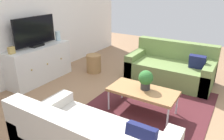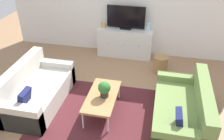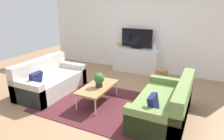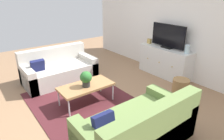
{
  "view_description": "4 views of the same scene",
  "coord_description": "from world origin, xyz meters",
  "px_view_note": "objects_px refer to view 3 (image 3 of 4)",
  "views": [
    {
      "loc": [
        -2.87,
        -1.27,
        1.94
      ],
      "look_at": [
        0.0,
        0.5,
        0.59
      ],
      "focal_mm": 34.57,
      "sensor_mm": 36.0,
      "label": 1
    },
    {
      "loc": [
        0.87,
        -3.52,
        3.14
      ],
      "look_at": [
        0.0,
        0.5,
        0.59
      ],
      "focal_mm": 38.84,
      "sensor_mm": 36.0,
      "label": 2
    },
    {
      "loc": [
        1.98,
        -3.59,
        2.14
      ],
      "look_at": [
        0.0,
        0.5,
        0.59
      ],
      "focal_mm": 32.41,
      "sensor_mm": 36.0,
      "label": 3
    },
    {
      "loc": [
        3.0,
        -1.79,
        2.13
      ],
      "look_at": [
        0.0,
        0.5,
        0.59
      ],
      "focal_mm": 31.46,
      "sensor_mm": 36.0,
      "label": 4
    }
  ],
  "objects_px": {
    "couch_left_side": "(49,81)",
    "couch_right_side": "(167,106)",
    "potted_plant": "(99,79)",
    "glass_vase": "(155,47)",
    "mantel_clock": "(119,45)",
    "flat_screen_tv": "(137,39)",
    "wicker_basket": "(161,77)",
    "coffee_table": "(98,87)",
    "tv_console": "(136,60)"
  },
  "relations": [
    {
      "from": "potted_plant",
      "to": "wicker_basket",
      "type": "height_order",
      "value": "potted_plant"
    },
    {
      "from": "mantel_clock",
      "to": "wicker_basket",
      "type": "height_order",
      "value": "mantel_clock"
    },
    {
      "from": "couch_right_side",
      "to": "tv_console",
      "type": "distance_m",
      "value": 2.79
    },
    {
      "from": "flat_screen_tv",
      "to": "wicker_basket",
      "type": "distance_m",
      "value": 1.47
    },
    {
      "from": "tv_console",
      "to": "mantel_clock",
      "type": "relative_size",
      "value": 10.91
    },
    {
      "from": "couch_right_side",
      "to": "coffee_table",
      "type": "relative_size",
      "value": 1.61
    },
    {
      "from": "mantel_clock",
      "to": "couch_left_side",
      "type": "bearing_deg",
      "value": -109.02
    },
    {
      "from": "wicker_basket",
      "to": "couch_left_side",
      "type": "bearing_deg",
      "value": -144.7
    },
    {
      "from": "couch_left_side",
      "to": "wicker_basket",
      "type": "xyz_separation_m",
      "value": [
        2.38,
        1.69,
        -0.06
      ]
    },
    {
      "from": "couch_left_side",
      "to": "potted_plant",
      "type": "distance_m",
      "value": 1.46
    },
    {
      "from": "mantel_clock",
      "to": "tv_console",
      "type": "bearing_deg",
      "value": -0.0
    },
    {
      "from": "couch_right_side",
      "to": "glass_vase",
      "type": "height_order",
      "value": "glass_vase"
    },
    {
      "from": "tv_console",
      "to": "wicker_basket",
      "type": "relative_size",
      "value": 3.38
    },
    {
      "from": "tv_console",
      "to": "glass_vase",
      "type": "distance_m",
      "value": 0.76
    },
    {
      "from": "coffee_table",
      "to": "mantel_clock",
      "type": "distance_m",
      "value": 2.48
    },
    {
      "from": "flat_screen_tv",
      "to": "mantel_clock",
      "type": "relative_size",
      "value": 7.46
    },
    {
      "from": "couch_left_side",
      "to": "couch_right_side",
      "type": "relative_size",
      "value": 1.0
    },
    {
      "from": "glass_vase",
      "to": "potted_plant",
      "type": "bearing_deg",
      "value": -103.32
    },
    {
      "from": "couch_left_side",
      "to": "coffee_table",
      "type": "relative_size",
      "value": 1.61
    },
    {
      "from": "tv_console",
      "to": "mantel_clock",
      "type": "height_order",
      "value": "mantel_clock"
    },
    {
      "from": "couch_left_side",
      "to": "flat_screen_tv",
      "type": "distance_m",
      "value": 2.89
    },
    {
      "from": "potted_plant",
      "to": "glass_vase",
      "type": "bearing_deg",
      "value": 76.68
    },
    {
      "from": "coffee_table",
      "to": "mantel_clock",
      "type": "height_order",
      "value": "mantel_clock"
    },
    {
      "from": "potted_plant",
      "to": "glass_vase",
      "type": "distance_m",
      "value": 2.48
    },
    {
      "from": "flat_screen_tv",
      "to": "glass_vase",
      "type": "relative_size",
      "value": 4.66
    },
    {
      "from": "coffee_table",
      "to": "potted_plant",
      "type": "distance_m",
      "value": 0.21
    },
    {
      "from": "potted_plant",
      "to": "glass_vase",
      "type": "xyz_separation_m",
      "value": [
        0.57,
        2.39,
        0.28
      ]
    },
    {
      "from": "flat_screen_tv",
      "to": "mantel_clock",
      "type": "bearing_deg",
      "value": -178.05
    },
    {
      "from": "coffee_table",
      "to": "glass_vase",
      "type": "xyz_separation_m",
      "value": [
        0.61,
        2.38,
        0.49
      ]
    },
    {
      "from": "coffee_table",
      "to": "wicker_basket",
      "type": "height_order",
      "value": "wicker_basket"
    },
    {
      "from": "mantel_clock",
      "to": "couch_right_side",
      "type": "bearing_deg",
      "value": -49.12
    },
    {
      "from": "flat_screen_tv",
      "to": "mantel_clock",
      "type": "distance_m",
      "value": 0.63
    },
    {
      "from": "couch_right_side",
      "to": "mantel_clock",
      "type": "xyz_separation_m",
      "value": [
        -2.06,
        2.37,
        0.55
      ]
    },
    {
      "from": "couch_left_side",
      "to": "flat_screen_tv",
      "type": "relative_size",
      "value": 1.76
    },
    {
      "from": "couch_right_side",
      "to": "tv_console",
      "type": "bearing_deg",
      "value": 121.7
    },
    {
      "from": "mantel_clock",
      "to": "flat_screen_tv",
      "type": "bearing_deg",
      "value": 1.95
    },
    {
      "from": "couch_left_side",
      "to": "tv_console",
      "type": "height_order",
      "value": "couch_left_side"
    },
    {
      "from": "flat_screen_tv",
      "to": "wicker_basket",
      "type": "relative_size",
      "value": 2.31
    },
    {
      "from": "couch_right_side",
      "to": "mantel_clock",
      "type": "bearing_deg",
      "value": 130.88
    },
    {
      "from": "couch_left_side",
      "to": "wicker_basket",
      "type": "height_order",
      "value": "couch_left_side"
    },
    {
      "from": "glass_vase",
      "to": "wicker_basket",
      "type": "bearing_deg",
      "value": -60.51
    },
    {
      "from": "couch_right_side",
      "to": "wicker_basket",
      "type": "relative_size",
      "value": 4.08
    },
    {
      "from": "couch_left_side",
      "to": "couch_right_side",
      "type": "distance_m",
      "value": 2.87
    },
    {
      "from": "mantel_clock",
      "to": "wicker_basket",
      "type": "bearing_deg",
      "value": -23.66
    },
    {
      "from": "tv_console",
      "to": "mantel_clock",
      "type": "xyz_separation_m",
      "value": [
        -0.59,
        0.0,
        0.44
      ]
    },
    {
      "from": "glass_vase",
      "to": "mantel_clock",
      "type": "bearing_deg",
      "value": 180.0
    },
    {
      "from": "flat_screen_tv",
      "to": "tv_console",
      "type": "bearing_deg",
      "value": -90.0
    },
    {
      "from": "coffee_table",
      "to": "flat_screen_tv",
      "type": "distance_m",
      "value": 2.49
    },
    {
      "from": "couch_left_side",
      "to": "potted_plant",
      "type": "height_order",
      "value": "couch_left_side"
    },
    {
      "from": "coffee_table",
      "to": "glass_vase",
      "type": "bearing_deg",
      "value": 75.49
    }
  ]
}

